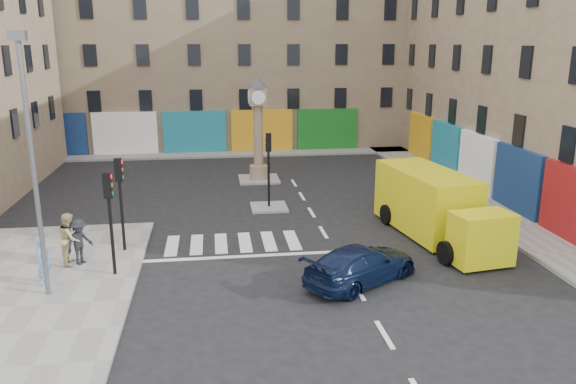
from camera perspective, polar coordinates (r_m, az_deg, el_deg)
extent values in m
plane|color=black|center=(21.16, 5.74, -7.64)|extent=(120.00, 120.00, 0.00)
cube|color=gray|center=(19.81, -25.99, -10.59)|extent=(7.00, 16.00, 0.15)
cube|color=gray|center=(32.91, 16.55, 0.24)|extent=(2.60, 30.00, 0.15)
cube|color=gray|center=(41.95, -6.66, 3.87)|extent=(32.00, 2.40, 0.15)
cube|color=gray|center=(28.27, -1.95, -1.55)|extent=(1.80, 1.80, 0.12)
cube|color=gray|center=(34.04, -2.98, 1.31)|extent=(2.40, 2.40, 0.12)
cube|color=#827257|center=(46.97, -7.14, 15.38)|extent=(32.00, 10.00, 17.00)
cylinder|color=black|center=(20.58, -17.45, -4.33)|extent=(0.12, 0.12, 2.80)
cube|color=black|center=(20.06, -17.87, 0.66)|extent=(0.28, 0.22, 0.90)
cylinder|color=black|center=(22.83, -16.50, -2.35)|extent=(0.12, 0.12, 2.80)
cube|color=black|center=(22.37, -16.85, 2.18)|extent=(0.28, 0.22, 0.90)
cylinder|color=black|center=(27.89, -1.97, 1.32)|extent=(0.12, 0.12, 2.80)
cube|color=black|center=(27.51, -2.01, 5.07)|extent=(0.28, 0.22, 0.90)
cylinder|color=#595B60|center=(19.02, -24.39, 1.60)|extent=(0.16, 0.16, 8.00)
cube|color=#595B60|center=(18.60, -25.80, 14.12)|extent=(0.50, 0.25, 0.30)
cylinder|color=#9C8566|center=(33.94, -2.99, 2.06)|extent=(1.10, 1.10, 0.80)
cylinder|color=#9C8566|center=(33.51, -3.04, 5.73)|extent=(0.56, 0.56, 3.60)
cube|color=#9C8566|center=(33.22, -3.09, 9.65)|extent=(1.00, 1.00, 1.00)
cylinder|color=white|center=(32.70, -3.02, 9.56)|extent=(0.80, 0.06, 0.80)
cone|color=#333338|center=(33.15, -3.11, 11.11)|extent=(1.20, 1.20, 0.70)
imported|color=black|center=(19.77, 7.45, -7.31)|extent=(4.80, 4.04, 1.32)
cube|color=yellow|center=(25.23, 13.80, -0.80)|extent=(3.07, 5.78, 2.64)
cube|color=yellow|center=(22.02, 19.04, -4.46)|extent=(2.36, 1.68, 1.95)
cube|color=black|center=(21.84, 19.22, -3.37)|extent=(2.08, 1.31, 0.80)
cylinder|color=black|center=(21.98, 15.75, -5.98)|extent=(0.42, 0.95, 0.92)
cylinder|color=black|center=(23.23, 20.60, -5.25)|extent=(0.42, 0.95, 0.92)
cylinder|color=black|center=(26.14, 10.00, -2.26)|extent=(0.42, 0.95, 0.92)
cylinder|color=black|center=(27.20, 14.35, -1.83)|extent=(0.42, 0.95, 0.92)
imported|color=#5A8CCD|center=(20.72, -23.55, -6.41)|extent=(0.59, 0.72, 1.70)
imported|color=tan|center=(22.21, -21.29, -4.42)|extent=(0.82, 1.01, 1.94)
imported|color=black|center=(22.09, -20.42, -4.75)|extent=(1.18, 1.27, 1.72)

